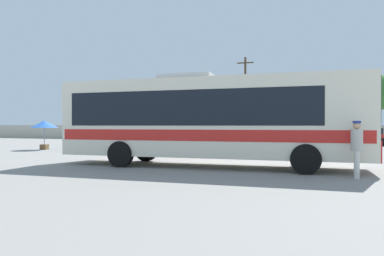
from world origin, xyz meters
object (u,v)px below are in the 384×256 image
(utility_pole_near, at_px, (245,97))
(attendant_by_bus_door, at_px, (357,146))
(parked_car_leftmost_black, at_px, (158,134))
(roadside_tree_left, at_px, (146,102))
(roadside_tree_right, at_px, (378,93))
(vendor_umbrella_near_gate_blue, at_px, (44,125))
(roadside_tree_midright, at_px, (256,97))
(parked_car_second_black, at_px, (214,135))
(parked_car_rightmost_red, at_px, (363,136))
(roadside_tree_midleft, at_px, (207,100))
(coach_bus_cream_red, at_px, (205,117))
(parked_car_third_maroon, at_px, (286,135))

(utility_pole_near, bearing_deg, attendant_by_bus_door, -71.51)
(attendant_by_bus_door, xyz_separation_m, parked_car_leftmost_black, (-16.61, 20.76, -0.27))
(parked_car_leftmost_black, relative_size, roadside_tree_left, 0.62)
(roadside_tree_right, bearing_deg, vendor_umbrella_near_gate_blue, -137.60)
(parked_car_leftmost_black, distance_m, roadside_tree_midright, 11.79)
(roadside_tree_midright, bearing_deg, parked_car_second_black, -109.85)
(parked_car_second_black, distance_m, parked_car_rightmost_red, 12.78)
(attendant_by_bus_door, bearing_deg, roadside_tree_left, 126.72)
(parked_car_rightmost_red, distance_m, roadside_tree_right, 9.73)
(vendor_umbrella_near_gate_blue, height_order, parked_car_leftmost_black, vendor_umbrella_near_gate_blue)
(attendant_by_bus_door, height_order, vendor_umbrella_near_gate_blue, vendor_umbrella_near_gate_blue)
(parked_car_rightmost_red, bearing_deg, parked_car_leftmost_black, 178.79)
(parked_car_rightmost_red, distance_m, roadside_tree_midleft, 20.34)
(parked_car_leftmost_black, height_order, roadside_tree_midright, roadside_tree_midright)
(parked_car_leftmost_black, xyz_separation_m, parked_car_rightmost_red, (18.84, -0.40, 0.01))
(parked_car_rightmost_red, distance_m, roadside_tree_left, 28.10)
(coach_bus_cream_red, distance_m, parked_car_leftmost_black, 22.25)
(vendor_umbrella_near_gate_blue, height_order, roadside_tree_midright, roadside_tree_midright)
(roadside_tree_midleft, bearing_deg, roadside_tree_right, -6.20)
(roadside_tree_left, distance_m, roadside_tree_midleft, 8.69)
(attendant_by_bus_door, relative_size, roadside_tree_midleft, 0.28)
(attendant_by_bus_door, xyz_separation_m, roadside_tree_left, (-23.34, 31.28, 3.78))
(coach_bus_cream_red, distance_m, roadside_tree_midright, 26.31)
(vendor_umbrella_near_gate_blue, relative_size, roadside_tree_midleft, 0.31)
(attendant_by_bus_door, distance_m, roadside_tree_left, 39.21)
(attendant_by_bus_door, distance_m, parked_car_second_black, 22.78)
(roadside_tree_left, distance_m, roadside_tree_right, 27.90)
(utility_pole_near, bearing_deg, roadside_tree_midleft, 142.66)
(parked_car_second_black, xyz_separation_m, roadside_tree_midright, (2.67, 7.39, 4.04))
(attendant_by_bus_door, bearing_deg, parked_car_rightmost_red, 83.74)
(utility_pole_near, distance_m, roadside_tree_midleft, 7.30)
(roadside_tree_left, relative_size, roadside_tree_midright, 1.04)
(vendor_umbrella_near_gate_blue, distance_m, roadside_tree_right, 31.91)
(vendor_umbrella_near_gate_blue, relative_size, parked_car_leftmost_black, 0.48)
(coach_bus_cream_red, relative_size, parked_car_second_black, 2.64)
(parked_car_third_maroon, bearing_deg, vendor_umbrella_near_gate_blue, -139.69)
(roadside_tree_left, bearing_deg, roadside_tree_midright, -13.48)
(attendant_by_bus_door, xyz_separation_m, utility_pole_near, (-8.86, 26.48, 3.69))
(roadside_tree_left, relative_size, roadside_tree_midleft, 1.02)
(attendant_by_bus_door, distance_m, parked_car_rightmost_red, 20.48)
(vendor_umbrella_near_gate_blue, relative_size, parked_car_third_maroon, 0.46)
(roadside_tree_right, bearing_deg, parked_car_rightmost_red, -104.71)
(attendant_by_bus_door, relative_size, parked_car_third_maroon, 0.42)
(attendant_by_bus_door, relative_size, parked_car_second_black, 0.39)
(coach_bus_cream_red, xyz_separation_m, parked_car_rightmost_red, (7.71, 18.83, -1.22))
(roadside_tree_right, bearing_deg, parked_car_third_maroon, -134.17)
(parked_car_leftmost_black, height_order, parked_car_second_black, same)
(utility_pole_near, distance_m, roadside_tree_midright, 1.47)
(utility_pole_near, height_order, roadside_tree_right, utility_pole_near)
(attendant_by_bus_door, bearing_deg, parked_car_third_maroon, 101.01)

